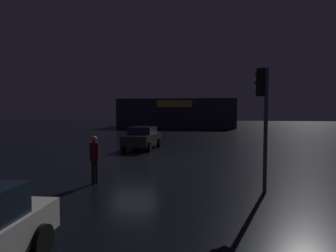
{
  "coord_description": "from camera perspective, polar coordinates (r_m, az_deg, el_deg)",
  "views": [
    {
      "loc": [
        4.19,
        -15.11,
        2.78
      ],
      "look_at": [
        1.38,
        3.7,
        1.71
      ],
      "focal_mm": 30.48,
      "sensor_mm": 36.0,
      "label": 1
    }
  ],
  "objects": [
    {
      "name": "ground_plane",
      "position": [
        15.93,
        -6.93,
        -6.85
      ],
      "size": [
        120.0,
        120.0,
        0.0
      ],
      "primitive_type": "plane",
      "color": "black"
    },
    {
      "name": "store_building",
      "position": [
        47.88,
        2.07,
        2.61
      ],
      "size": [
        18.38,
        10.23,
        4.53
      ],
      "color": "#33383D",
      "rests_on": "ground"
    },
    {
      "name": "traffic_signal_opposite",
      "position": [
        10.06,
        18.47,
        4.5
      ],
      "size": [
        0.43,
        0.41,
        4.16
      ],
      "color": "#595B60",
      "rests_on": "ground"
    },
    {
      "name": "car_near",
      "position": [
        20.53,
        -5.16,
        -2.28
      ],
      "size": [
        2.27,
        4.13,
        1.58
      ],
      "color": "black",
      "rests_on": "ground"
    },
    {
      "name": "pedestrian",
      "position": [
        11.11,
        -14.52,
        -5.78
      ],
      "size": [
        0.4,
        0.4,
        1.8
      ],
      "color": "black",
      "rests_on": "ground"
    }
  ]
}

